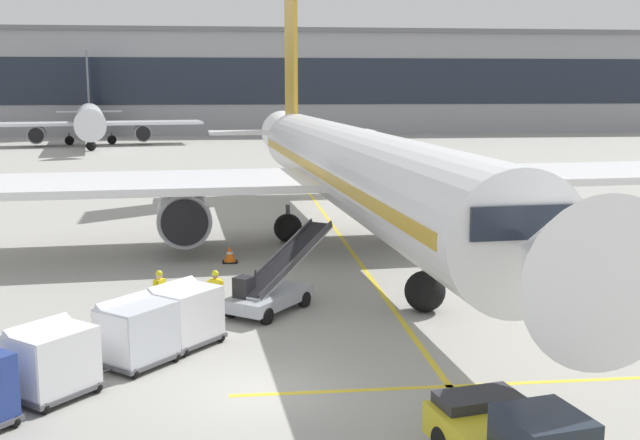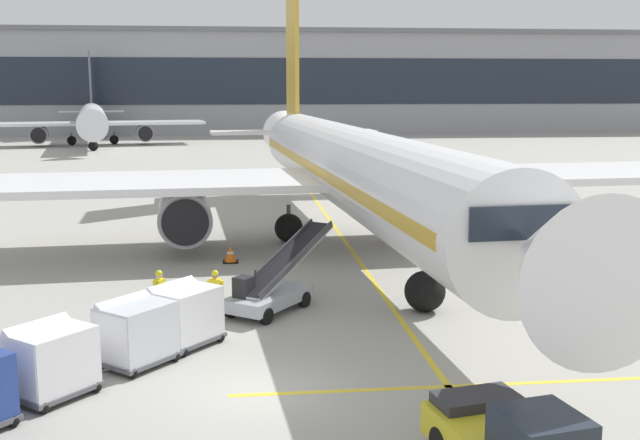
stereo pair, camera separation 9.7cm
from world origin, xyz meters
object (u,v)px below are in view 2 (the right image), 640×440
Objects in this scene: baggage_cart_second at (135,331)px; parked_airplane at (350,168)px; belt_loader at (272,287)px; ground_crew_by_loader at (215,292)px; ground_crew_by_carts at (160,292)px; baggage_cart_third at (50,359)px; safety_cone_engine_keepout at (230,254)px; distant_airplane at (92,120)px; baggage_cart_lead at (184,313)px.

parked_airplane is at bearing 62.19° from baggage_cart_second.
ground_crew_by_loader is (-1.95, -1.04, 0.17)m from belt_loader.
ground_crew_by_carts is at bearing 85.90° from baggage_cart_second.
baggage_cart_third reaches higher than ground_crew_by_loader.
belt_loader is 7.82m from safety_cone_engine_keepout.
belt_loader is 2.91× the size of ground_crew_by_carts.
ground_crew_by_loader is 1.00× the size of ground_crew_by_carts.
distant_airplane is at bearing 104.42° from safety_cone_engine_keepout.
safety_cone_engine_keepout is (-1.50, 7.66, -0.46)m from belt_loader.
baggage_cart_lead is at bearing -110.84° from ground_crew_by_loader.
belt_loader reaches higher than baggage_cart_second.
ground_crew_by_carts is at bearing -78.66° from distant_airplane.
safety_cone_engine_keepout is 73.14m from distant_airplane.
belt_loader is at bearing 28.03° from ground_crew_by_loader.
parked_airplane is at bearing -70.27° from distant_airplane.
belt_loader is at bearing 50.61° from baggage_cart_second.
ground_crew_by_loader is at bearing 61.45° from baggage_cart_second.
baggage_cart_lead and baggage_cart_second have the same top height.
ground_crew_by_loader is (-6.37, -12.21, -2.78)m from parked_airplane.
ground_crew_by_loader is (4.01, 6.04, -0.00)m from baggage_cart_third.
baggage_cart_second is at bearing 48.18° from baggage_cart_third.
belt_loader is at bearing 50.08° from baggage_cart_lead.
ground_crew_by_carts is at bearing 70.92° from baggage_cart_third.
baggage_cart_third is at bearing -130.12° from belt_loader.
belt_loader is at bearing -78.92° from safety_cone_engine_keepout.
baggage_cart_second is at bearing -129.39° from belt_loader.
belt_loader is at bearing -111.59° from parked_airplane.
baggage_cart_lead is (-7.27, -14.58, -2.77)m from parked_airplane.
distant_airplane is (-24.12, 67.27, -0.47)m from parked_airplane.
ground_crew_by_loader is at bearing 69.16° from baggage_cart_lead.
belt_loader reaches higher than baggage_cart_third.
safety_cone_engine_keepout is at bearing 101.08° from belt_loader.
ground_crew_by_carts reaches higher than safety_cone_engine_keepout.
baggage_cart_lead reaches higher than safety_cone_engine_keepout.
baggage_cart_third is 86.64m from distant_airplane.
ground_crew_by_carts is at bearing 110.42° from baggage_cart_lead.
ground_crew_by_carts is (0.30, 4.16, -0.00)m from baggage_cart_second.
baggage_cart_third is (-10.38, -18.25, -2.77)m from parked_airplane.
parked_airplane is 27.09× the size of ground_crew_by_loader.
baggage_cart_third is at bearing -130.31° from baggage_cart_lead.
baggage_cart_lead is 4.81m from baggage_cart_third.
parked_airplane is 71.47m from distant_airplane.
ground_crew_by_carts is (2.16, 6.23, -0.00)m from baggage_cart_third.
belt_loader is (-4.42, -11.17, -2.94)m from parked_airplane.
belt_loader is at bearing -75.90° from distant_airplane.
parked_airplane is 21.18m from baggage_cart_third.
ground_crew_by_loader is 1.87m from ground_crew_by_carts.
ground_crew_by_carts is (-3.81, -0.85, 0.17)m from belt_loader.
parked_airplane is 14.82m from ground_crew_by_carts.
distant_airplane is at bearing 101.34° from ground_crew_by_carts.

